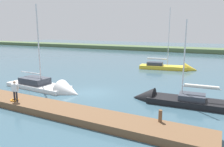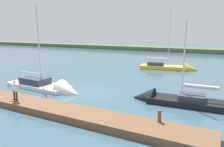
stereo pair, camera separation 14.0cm
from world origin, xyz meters
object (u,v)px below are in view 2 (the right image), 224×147
(life_ring_buoy, at_px, (14,100))
(sailboat_far_right, at_px, (169,101))
(sailboat_outer_mooring, at_px, (51,89))
(sailboat_near_dock, at_px, (173,69))
(person_on_dock, at_px, (15,89))
(mooring_post_near, at_px, (159,116))

(life_ring_buoy, distance_m, sailboat_far_right, 13.21)
(life_ring_buoy, xyz_separation_m, sailboat_outer_mooring, (0.95, -5.24, -0.42))
(sailboat_near_dock, xyz_separation_m, sailboat_far_right, (-3.32, 16.85, -0.01))
(sailboat_far_right, distance_m, person_on_dock, 13.07)
(sailboat_far_right, bearing_deg, person_on_dock, 29.34)
(life_ring_buoy, bearing_deg, sailboat_near_dock, -108.43)
(person_on_dock, bearing_deg, sailboat_near_dock, 144.17)
(mooring_post_near, bearing_deg, person_on_dock, 7.14)
(sailboat_near_dock, bearing_deg, person_on_dock, -117.44)
(sailboat_far_right, bearing_deg, mooring_post_near, 93.53)
(mooring_post_near, distance_m, person_on_dock, 11.72)
(mooring_post_near, relative_size, sailboat_near_dock, 0.07)
(person_on_dock, bearing_deg, mooring_post_near, 79.00)
(mooring_post_near, distance_m, sailboat_far_right, 5.67)
(life_ring_buoy, distance_m, person_on_dock, 1.01)
(life_ring_buoy, bearing_deg, mooring_post_near, -173.54)
(mooring_post_near, xyz_separation_m, life_ring_buoy, (11.92, 1.35, -0.34))
(sailboat_outer_mooring, relative_size, sailboat_far_right, 1.25)
(sailboat_outer_mooring, height_order, sailboat_far_right, sailboat_outer_mooring)
(mooring_post_near, height_order, life_ring_buoy, mooring_post_near)
(life_ring_buoy, relative_size, sailboat_near_dock, 0.06)
(life_ring_buoy, height_order, sailboat_near_dock, sailboat_near_dock)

